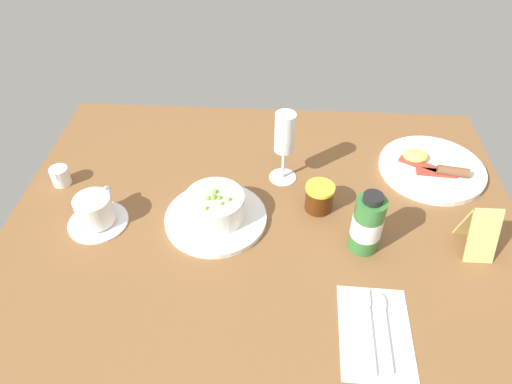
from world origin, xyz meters
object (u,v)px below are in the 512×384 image
object	(u,v)px
creamer_jug	(60,176)
sauce_bottle_green	(367,224)
porridge_bowl	(215,210)
jam_jar	(319,197)
wine_glass	(285,137)
coffee_cup	(95,212)
cutlery_setting	(375,330)
menu_card	(480,229)
breakfast_plate	(431,168)

from	to	relation	value
creamer_jug	sauce_bottle_green	size ratio (longest dim) A/B	0.36
porridge_bowl	jam_jar	distance (cm)	22.54
wine_glass	creamer_jug	bearing A→B (deg)	-174.31
porridge_bowl	sauce_bottle_green	size ratio (longest dim) A/B	1.55
coffee_cup	cutlery_setting	bearing A→B (deg)	-22.06
creamer_jug	menu_card	world-z (taller)	menu_card
porridge_bowl	coffee_cup	xyz separation A→B (cm)	(-24.89, -2.21, 0.11)
breakfast_plate	wine_glass	bearing A→B (deg)	-172.56
porridge_bowl	breakfast_plate	world-z (taller)	porridge_bowl
menu_card	cutlery_setting	bearing A→B (deg)	-137.58
coffee_cup	jam_jar	distance (cm)	47.42
porridge_bowl	coffee_cup	bearing A→B (deg)	-174.92
breakfast_plate	menu_card	xyz separation A→B (cm)	(3.05, -24.12, 4.50)
cutlery_setting	wine_glass	xyz separation A→B (cm)	(-16.56, 39.55, 11.45)
jam_jar	breakfast_plate	size ratio (longest dim) A/B	0.25
porridge_bowl	jam_jar	xyz separation A→B (cm)	(21.96, 5.07, 0.05)
jam_jar	menu_card	distance (cm)	32.16
porridge_bowl	sauce_bottle_green	xyz separation A→B (cm)	(30.47, -5.53, 3.36)
menu_card	wine_glass	bearing A→B (deg)	153.16
coffee_cup	jam_jar	world-z (taller)	coffee_cup
menu_card	sauce_bottle_green	bearing A→B (deg)	-177.70
creamer_jug	sauce_bottle_green	xyz separation A→B (cm)	(67.67, -15.28, 4.21)
coffee_cup	wine_glass	world-z (taller)	wine_glass
jam_jar	sauce_bottle_green	world-z (taller)	sauce_bottle_green
wine_glass	breakfast_plate	xyz separation A→B (cm)	(35.46, 4.63, -10.80)
menu_card	breakfast_plate	bearing A→B (deg)	97.21
sauce_bottle_green	coffee_cup	bearing A→B (deg)	176.57
porridge_bowl	cutlery_setting	distance (cm)	39.42
porridge_bowl	wine_glass	distance (cm)	22.17
menu_card	creamer_jug	bearing A→B (deg)	170.89
jam_jar	menu_card	size ratio (longest dim) A/B	0.57
breakfast_plate	jam_jar	bearing A→B (deg)	-152.37
coffee_cup	breakfast_plate	xyz separation A→B (cm)	(74.38, 21.69, -2.29)
porridge_bowl	wine_glass	xyz separation A→B (cm)	(14.03, 14.85, 8.62)
porridge_bowl	cutlery_setting	world-z (taller)	porridge_bowl
cutlery_setting	sauce_bottle_green	world-z (taller)	sauce_bottle_green
creamer_jug	menu_card	xyz separation A→B (cm)	(89.74, -14.39, 3.18)
cutlery_setting	sauce_bottle_green	bearing A→B (deg)	90.36
breakfast_plate	porridge_bowl	bearing A→B (deg)	-158.51
wine_glass	breakfast_plate	world-z (taller)	wine_glass
sauce_bottle_green	porridge_bowl	bearing A→B (deg)	169.71
coffee_cup	sauce_bottle_green	xyz separation A→B (cm)	(55.36, -3.32, 3.24)
cutlery_setting	jam_jar	world-z (taller)	jam_jar
sauce_bottle_green	jam_jar	bearing A→B (deg)	128.75
cutlery_setting	menu_card	xyz separation A→B (cm)	(21.95, 20.06, 5.16)
creamer_jug	coffee_cup	bearing A→B (deg)	-44.17
wine_glass	breakfast_plate	size ratio (longest dim) A/B	0.71
wine_glass	menu_card	xyz separation A→B (cm)	(38.51, -19.49, -6.29)
creamer_jug	jam_jar	distance (cm)	59.36
breakfast_plate	menu_card	size ratio (longest dim) A/B	2.27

